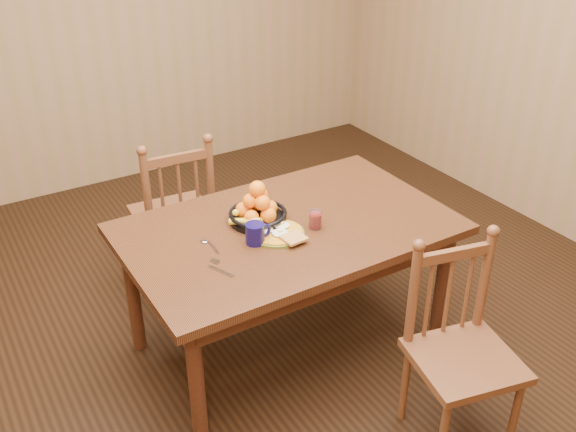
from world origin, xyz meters
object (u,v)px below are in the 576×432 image
chair_far (175,215)px  breakfast_plate (278,233)px  coffee_mug (256,233)px  fruit_bowl (257,210)px  chair_near (460,351)px  dining_table (288,240)px

chair_far → breakfast_plate: (0.18, -0.90, 0.28)m
coffee_mug → fruit_bowl: bearing=59.0°
chair_near → coffee_mug: (-0.54, 0.83, 0.34)m
chair_near → breakfast_plate: bearing=129.2°
breakfast_plate → dining_table: bearing=31.5°
dining_table → chair_far: size_ratio=1.62×
chair_far → coffee_mug: 0.96m
chair_far → chair_near: 1.84m
chair_far → chair_near: size_ratio=1.04×
coffee_mug → breakfast_plate: bearing=3.3°
chair_near → coffee_mug: size_ratio=7.11×
dining_table → fruit_bowl: (-0.11, 0.11, 0.15)m
fruit_bowl → chair_far: bearing=102.3°
chair_near → fruit_bowl: (-0.44, 1.01, 0.35)m
chair_near → breakfast_plate: size_ratio=3.27×
chair_far → fruit_bowl: 0.82m
chair_far → coffee_mug: chair_far is taller
chair_far → chair_near: (0.60, -1.74, -0.02)m
breakfast_plate → coffee_mug: 0.13m
dining_table → fruit_bowl: fruit_bowl is taller
chair_far → breakfast_plate: size_ratio=3.40×
chair_near → chair_far: bearing=121.8°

